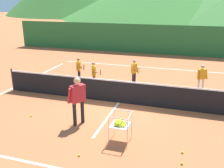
{
  "coord_description": "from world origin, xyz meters",
  "views": [
    {
      "loc": [
        2.63,
        -9.39,
        4.11
      ],
      "look_at": [
        -0.13,
        -0.54,
        0.98
      ],
      "focal_mm": 40.71,
      "sensor_mm": 36.0,
      "label": 1
    }
  ],
  "objects_px": {
    "tennis_ball_4": "(182,152)",
    "student_3": "(202,76)",
    "ball_cart": "(120,123)",
    "tennis_ball_1": "(182,163)",
    "instructor": "(78,97)",
    "student_1": "(94,72)",
    "student_2": "(134,70)",
    "student_0": "(79,67)",
    "tennis_ball_2": "(79,155)",
    "tennis_net": "(119,91)",
    "tennis_ball_5": "(31,116)"
  },
  "relations": [
    {
      "from": "tennis_ball_4",
      "to": "student_3",
      "type": "bearing_deg",
      "value": 84.05
    },
    {
      "from": "ball_cart",
      "to": "tennis_ball_1",
      "type": "xyz_separation_m",
      "value": [
        1.86,
        -0.63,
        -0.56
      ]
    },
    {
      "from": "tennis_ball_1",
      "to": "instructor",
      "type": "bearing_deg",
      "value": 159.64
    },
    {
      "from": "student_1",
      "to": "student_2",
      "type": "height_order",
      "value": "student_2"
    },
    {
      "from": "student_3",
      "to": "tennis_ball_1",
      "type": "relative_size",
      "value": 19.22
    },
    {
      "from": "student_2",
      "to": "ball_cart",
      "type": "relative_size",
      "value": 1.45
    },
    {
      "from": "student_0",
      "to": "tennis_ball_2",
      "type": "xyz_separation_m",
      "value": [
        2.72,
        -6.09,
        -0.73
      ]
    },
    {
      "from": "tennis_net",
      "to": "tennis_ball_1",
      "type": "distance_m",
      "value": 4.45
    },
    {
      "from": "tennis_net",
      "to": "tennis_ball_2",
      "type": "xyz_separation_m",
      "value": [
        -0.01,
        -3.96,
        -0.47
      ]
    },
    {
      "from": "student_1",
      "to": "ball_cart",
      "type": "distance_m",
      "value": 4.96
    },
    {
      "from": "tennis_ball_2",
      "to": "tennis_ball_4",
      "type": "height_order",
      "value": "same"
    },
    {
      "from": "student_0",
      "to": "tennis_ball_1",
      "type": "distance_m",
      "value": 7.87
    },
    {
      "from": "instructor",
      "to": "tennis_ball_5",
      "type": "height_order",
      "value": "instructor"
    },
    {
      "from": "tennis_ball_1",
      "to": "student_2",
      "type": "bearing_deg",
      "value": 113.74
    },
    {
      "from": "student_2",
      "to": "tennis_ball_2",
      "type": "height_order",
      "value": "student_2"
    },
    {
      "from": "tennis_net",
      "to": "tennis_ball_5",
      "type": "relative_size",
      "value": 152.84
    },
    {
      "from": "tennis_ball_4",
      "to": "tennis_ball_1",
      "type": "bearing_deg",
      "value": -88.55
    },
    {
      "from": "student_0",
      "to": "student_2",
      "type": "xyz_separation_m",
      "value": [
        2.83,
        0.29,
        0.02
      ]
    },
    {
      "from": "student_1",
      "to": "tennis_ball_5",
      "type": "relative_size",
      "value": 19.11
    },
    {
      "from": "tennis_ball_1",
      "to": "tennis_ball_2",
      "type": "distance_m",
      "value": 2.75
    },
    {
      "from": "tennis_ball_2",
      "to": "tennis_ball_5",
      "type": "relative_size",
      "value": 1.0
    },
    {
      "from": "student_1",
      "to": "student_3",
      "type": "relative_size",
      "value": 0.99
    },
    {
      "from": "ball_cart",
      "to": "student_1",
      "type": "bearing_deg",
      "value": 120.02
    },
    {
      "from": "tennis_net",
      "to": "ball_cart",
      "type": "distance_m",
      "value": 2.99
    },
    {
      "from": "instructor",
      "to": "tennis_ball_4",
      "type": "distance_m",
      "value": 3.72
    },
    {
      "from": "ball_cart",
      "to": "tennis_ball_1",
      "type": "distance_m",
      "value": 2.04
    },
    {
      "from": "tennis_net",
      "to": "tennis_ball_1",
      "type": "height_order",
      "value": "tennis_net"
    },
    {
      "from": "tennis_ball_1",
      "to": "tennis_net",
      "type": "bearing_deg",
      "value": 127.73
    },
    {
      "from": "tennis_net",
      "to": "student_1",
      "type": "distance_m",
      "value": 2.18
    },
    {
      "from": "student_1",
      "to": "tennis_ball_5",
      "type": "distance_m",
      "value": 3.86
    },
    {
      "from": "instructor",
      "to": "tennis_ball_2",
      "type": "bearing_deg",
      "value": -65.6
    },
    {
      "from": "tennis_net",
      "to": "student_3",
      "type": "xyz_separation_m",
      "value": [
        3.25,
        2.33,
        0.28
      ]
    },
    {
      "from": "tennis_net",
      "to": "tennis_ball_1",
      "type": "xyz_separation_m",
      "value": [
        2.71,
        -3.5,
        -0.47
      ]
    },
    {
      "from": "tennis_net",
      "to": "tennis_ball_5",
      "type": "distance_m",
      "value": 3.53
    },
    {
      "from": "student_0",
      "to": "ball_cart",
      "type": "bearing_deg",
      "value": -54.43
    },
    {
      "from": "tennis_net",
      "to": "student_2",
      "type": "height_order",
      "value": "student_2"
    },
    {
      "from": "student_0",
      "to": "tennis_ball_4",
      "type": "xyz_separation_m",
      "value": [
        5.43,
        -5.11,
        -0.73
      ]
    },
    {
      "from": "student_3",
      "to": "student_1",
      "type": "bearing_deg",
      "value": -169.47
    },
    {
      "from": "student_2",
      "to": "student_1",
      "type": "bearing_deg",
      "value": -149.88
    },
    {
      "from": "instructor",
      "to": "tennis_ball_1",
      "type": "xyz_separation_m",
      "value": [
        3.52,
        -1.3,
        -0.97
      ]
    },
    {
      "from": "tennis_ball_5",
      "to": "tennis_net",
      "type": "bearing_deg",
      "value": 39.23
    },
    {
      "from": "tennis_net",
      "to": "tennis_ball_4",
      "type": "bearing_deg",
      "value": -47.82
    },
    {
      "from": "tennis_ball_2",
      "to": "tennis_ball_4",
      "type": "xyz_separation_m",
      "value": [
        2.7,
        0.99,
        0.0
      ]
    },
    {
      "from": "tennis_ball_4",
      "to": "tennis_net",
      "type": "bearing_deg",
      "value": 132.18
    },
    {
      "from": "student_3",
      "to": "tennis_ball_2",
      "type": "height_order",
      "value": "student_3"
    },
    {
      "from": "tennis_net",
      "to": "tennis_ball_5",
      "type": "height_order",
      "value": "tennis_net"
    },
    {
      "from": "ball_cart",
      "to": "instructor",
      "type": "bearing_deg",
      "value": 157.94
    },
    {
      "from": "student_2",
      "to": "tennis_ball_4",
      "type": "height_order",
      "value": "student_2"
    },
    {
      "from": "instructor",
      "to": "student_3",
      "type": "xyz_separation_m",
      "value": [
        4.06,
        4.52,
        -0.22
      ]
    },
    {
      "from": "tennis_ball_4",
      "to": "tennis_ball_5",
      "type": "xyz_separation_m",
      "value": [
        -5.41,
        0.76,
        0.0
      ]
    }
  ]
}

